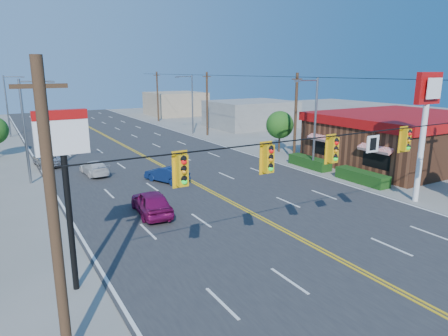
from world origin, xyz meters
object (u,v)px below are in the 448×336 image
kfc (400,138)px  pizza_hut_sign (64,164)px  car_silver (48,160)px  car_magenta (151,203)px  car_blue (167,175)px  kfc_pylon (426,111)px  car_white (94,168)px  signal_span (351,160)px

kfc → pizza_hut_sign: 32.04m
pizza_hut_sign → car_silver: size_ratio=1.53×
car_magenta → car_blue: bearing=-114.1°
kfc_pylon → kfc: bearing=42.0°
pizza_hut_sign → car_white: size_ratio=1.70×
kfc_pylon → car_blue: size_ratio=2.23×
signal_span → car_blue: signal_span is taller
car_magenta → car_silver: bearing=-72.1°
signal_span → kfc: 23.47m
kfc → car_white: kfc is taller
signal_span → car_white: signal_span is taller
signal_span → car_magenta: 12.42m
kfc → pizza_hut_sign: size_ratio=2.38×
kfc → kfc_pylon: bearing=-138.0°
car_white → car_silver: car_silver is taller
kfc → car_blue: kfc is taller
kfc → pizza_hut_sign: pizza_hut_sign is taller
car_blue → car_silver: size_ratio=0.85×
kfc → car_magenta: 25.34m
car_blue → pizza_hut_sign: bearing=30.5°
kfc_pylon → car_magenta: (-16.34, 6.48, -5.29)m
car_magenta → car_blue: size_ratio=1.16×
car_blue → car_white: bearing=-73.7°
signal_span → car_magenta: signal_span is taller
car_white → kfc: bearing=155.0°
car_silver → car_blue: bearing=119.5°
car_silver → kfc_pylon: bearing=125.8°
kfc → car_magenta: size_ratio=3.68×
car_blue → car_white: size_ratio=0.94×
pizza_hut_sign → kfc_pylon: bearing=0.0°
signal_span → pizza_hut_sign: (-10.88, 4.00, 0.30)m
kfc_pylon → car_magenta: bearing=158.4°
signal_span → kfc_pylon: bearing=19.8°
kfc → car_blue: bearing=167.6°
pizza_hut_sign → signal_span: bearing=-20.2°
car_magenta → car_blue: (3.61, 6.29, -0.13)m
car_silver → car_white: bearing=113.3°
signal_span → car_magenta: (-5.22, 10.48, -4.13)m
pizza_hut_sign → car_blue: bearing=54.0°
kfc_pylon → car_blue: (-12.74, 12.77, -5.42)m
pizza_hut_sign → car_blue: size_ratio=1.80×
kfc_pylon → car_silver: kfc_pylon is taller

